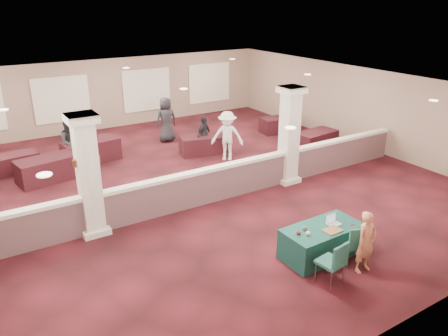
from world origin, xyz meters
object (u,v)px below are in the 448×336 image
woman (366,242)px  far_table_back_left (14,164)px  conf_chair_main (356,242)px  attendee_d (166,120)px  far_table_back_center (91,151)px  attendee_c (204,134)px  attendee_b (227,136)px  far_table_front_right (316,140)px  far_table_front_center (203,145)px  far_table_back_right (279,125)px  conf_chair_side (335,260)px  far_table_front_left (48,169)px  near_table (322,241)px  attendee_a (71,142)px

woman → far_table_back_left: size_ratio=0.90×
conf_chair_main → attendee_d: size_ratio=0.52×
far_table_back_center → attendee_c: (4.10, -1.35, 0.33)m
attendee_c → attendee_b: bearing=-103.9°
woman → far_table_back_left: bearing=120.1°
far_table_front_right → attendee_c: (-4.07, 2.03, 0.38)m
woman → far_table_front_center: bearing=86.0°
conf_chair_main → far_table_back_left: size_ratio=0.62×
woman → attendee_d: (0.30, 11.07, 0.23)m
conf_chair_main → far_table_back_right: conf_chair_main is taller
conf_chair_side → far_table_front_center: conf_chair_side is taller
far_table_front_left → far_table_back_center: size_ratio=0.97×
far_table_back_right → attendee_d: attendee_d is taller
far_table_front_center → far_table_front_right: size_ratio=0.99×
far_table_front_center → far_table_front_right: 4.60m
far_table_front_center → attendee_d: bearing=103.8°
far_table_front_right → conf_chair_main: bearing=-127.0°
near_table → attendee_a: (-3.47, 9.44, 0.48)m
near_table → far_table_front_center: near_table is taller
near_table → attendee_d: attendee_d is taller
far_table_front_left → attendee_b: (6.20, -1.47, 0.54)m
far_table_back_right → far_table_front_right: bearing=-95.3°
near_table → conf_chair_main: (0.36, -0.70, 0.22)m
far_table_back_right → attendee_b: 4.43m
far_table_back_right → attendee_d: size_ratio=0.89×
conf_chair_side → far_table_front_left: (-3.97, 9.26, -0.20)m
far_table_front_right → far_table_back_right: size_ratio=1.06×
conf_chair_side → far_table_back_left: 11.69m
far_table_back_right → near_table: bearing=-123.1°
far_table_front_center → attendee_b: attendee_b is taller
attendee_a → conf_chair_side: bearing=-84.5°
far_table_front_right → far_table_back_left: size_ratio=1.10×
woman → attendee_b: bearing=82.1°
far_table_front_right → far_table_back_center: bearing=157.5°
far_table_front_left → far_table_back_left: size_ratio=1.21×
attendee_d → conf_chair_main: bearing=89.1°
conf_chair_side → far_table_back_right: (6.22, 9.63, -0.26)m
far_table_front_center → attendee_b: bearing=-68.1°
far_table_front_center → far_table_front_right: far_table_front_right is taller
conf_chair_side → far_table_back_right: bearing=49.7°
conf_chair_side → far_table_back_right: conf_chair_side is taller
near_table → attendee_a: bearing=109.3°
conf_chair_main → far_table_back_right: size_ratio=0.59×
attendee_b → attendee_d: 3.44m
conf_chair_side → far_table_front_right: 9.16m
woman → attendee_a: bearing=111.7°
far_table_front_center → attendee_d: 2.36m
woman → far_table_front_right: (5.02, 6.93, -0.36)m
attendee_d → far_table_back_center: bearing=13.0°
conf_chair_main → far_table_back_right: bearing=81.5°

